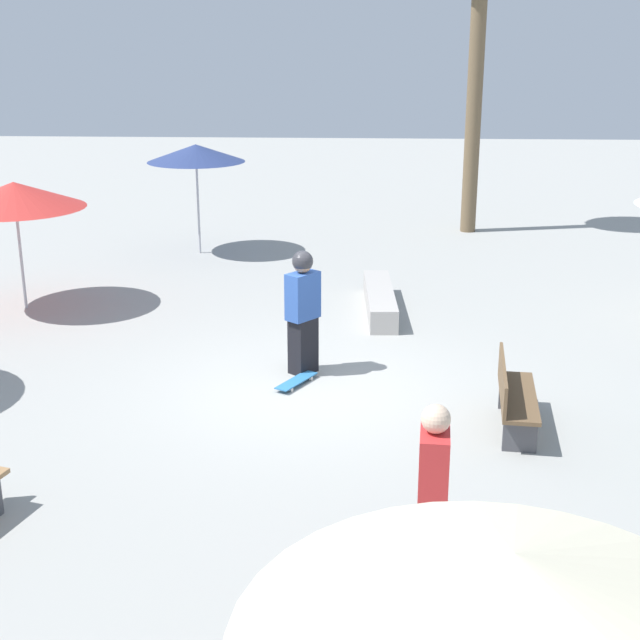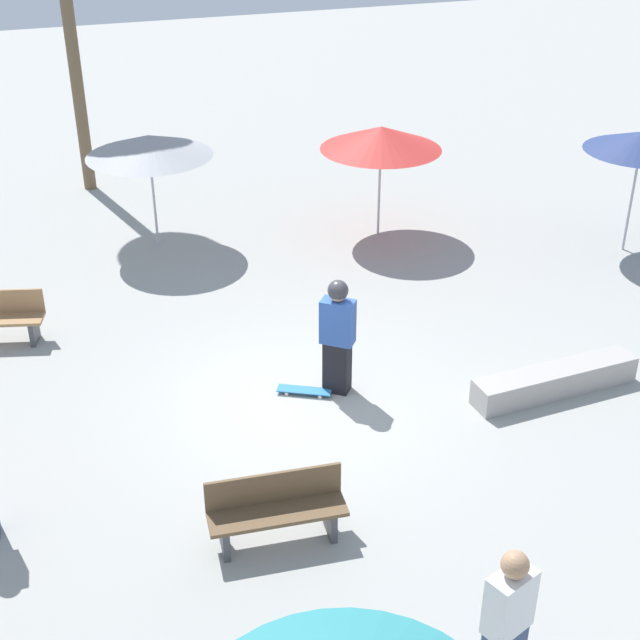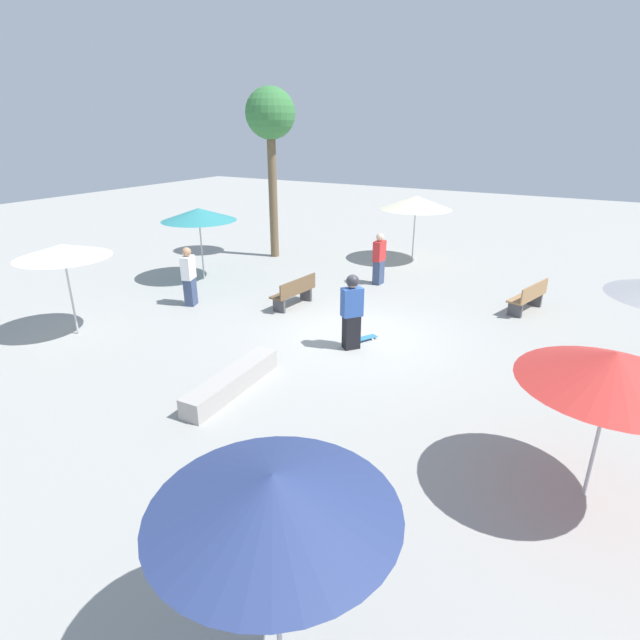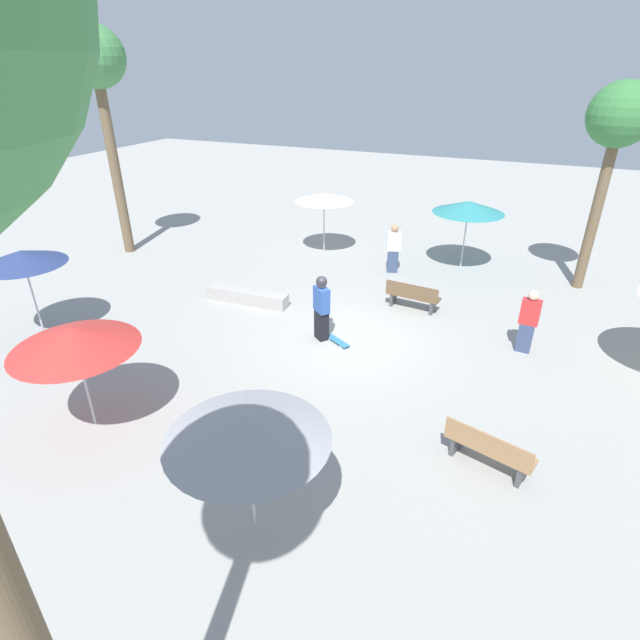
% 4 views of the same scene
% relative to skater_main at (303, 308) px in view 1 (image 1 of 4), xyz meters
% --- Properties ---
extents(ground_plane, '(60.00, 60.00, 0.00)m').
position_rel_skater_main_xyz_m(ground_plane, '(-0.17, 0.59, -0.97)').
color(ground_plane, '#9E9E99').
extents(skater_main, '(0.51, 0.54, 1.80)m').
position_rel_skater_main_xyz_m(skater_main, '(0.00, 0.00, 0.00)').
color(skater_main, black).
rests_on(skater_main, ground_plane).
extents(skateboard, '(0.57, 0.80, 0.07)m').
position_rel_skater_main_xyz_m(skateboard, '(0.06, 0.49, -0.91)').
color(skateboard, teal).
rests_on(skateboard, ground_plane).
extents(concrete_ledge, '(0.58, 2.63, 0.40)m').
position_rel_skater_main_xyz_m(concrete_ledge, '(-1.14, -2.99, -0.77)').
color(concrete_ledge, '#A8A39E').
rests_on(concrete_ledge, ground_plane).
extents(bench_near, '(0.60, 1.64, 0.85)m').
position_rel_skater_main_xyz_m(bench_near, '(-2.71, 1.78, -0.55)').
color(bench_near, '#47474C').
rests_on(bench_near, ground_plane).
extents(shade_umbrella_cream, '(2.67, 2.67, 2.46)m').
position_rel_skater_main_xyz_m(shade_umbrella_cream, '(-1.55, 8.46, 1.24)').
color(shade_umbrella_cream, '#B7B7BC').
rests_on(shade_umbrella_cream, ground_plane).
extents(shade_umbrella_navy, '(2.11, 2.11, 2.39)m').
position_rel_skater_main_xyz_m(shade_umbrella_navy, '(2.79, -7.12, 1.23)').
color(shade_umbrella_navy, '#B7B7BC').
rests_on(shade_umbrella_navy, ground_plane).
extents(shade_umbrella_red, '(2.39, 2.39, 2.25)m').
position_rel_skater_main_xyz_m(shade_umbrella_red, '(5.14, -2.86, 1.05)').
color(shade_umbrella_red, '#B7B7BC').
rests_on(shade_umbrella_red, ground_plane).
extents(bystander_far, '(0.29, 0.48, 1.69)m').
position_rel_skater_main_xyz_m(bystander_far, '(-1.48, 5.01, -0.13)').
color(bystander_far, '#38476B').
rests_on(bystander_far, ground_plane).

